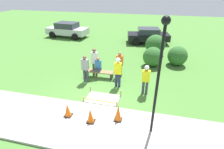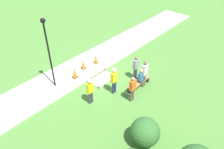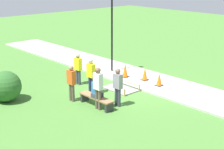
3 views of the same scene
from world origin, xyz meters
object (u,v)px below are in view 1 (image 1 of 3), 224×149
Objects in this scene: park_bench at (99,73)px; bystander_in_orange_shirt at (120,63)px; person_seated_on_bench at (98,66)px; bystander_in_white_shirt at (85,67)px; lamppost_near at (160,66)px; parked_car_silver at (67,29)px; parked_car_black at (148,35)px; traffic_cone_sidewalk_edge at (118,113)px; worker_supervisor at (146,78)px; traffic_cone_near_patch at (68,110)px; worker_assistant at (118,70)px; traffic_cone_far_patch at (90,115)px; bystander_in_gray_shirt at (95,61)px.

bystander_in_orange_shirt is at bearing 18.16° from park_bench.
bystander_in_white_shirt is at bearing -125.40° from person_seated_on_bench.
bystander_in_white_shirt is at bearing 140.47° from lamppost_near.
bystander_in_white_shirt reaches higher than park_bench.
parked_car_silver is (-7.46, 8.02, -0.10)m from bystander_in_orange_shirt.
park_bench is at bearing -118.41° from parked_car_black.
traffic_cone_sidewalk_edge is at bearing -49.14° from bystander_in_white_shirt.
traffic_cone_sidewalk_edge is 0.46× the size of worker_supervisor.
traffic_cone_sidewalk_edge is at bearing -103.73° from parked_car_black.
bystander_in_orange_shirt is 7.86m from parked_car_black.
worker_assistant is at bearing 62.86° from traffic_cone_near_patch.
park_bench is 1.03× the size of worker_assistant.
bystander_in_orange_shirt reaches higher than parked_car_black.
traffic_cone_far_patch is 14.36m from parked_car_silver.
person_seated_on_bench is at bearing 138.41° from park_bench.
park_bench is 1.12× the size of bystander_in_orange_shirt.
traffic_cone_near_patch is 4.37m from lamppost_near.
bystander_in_white_shirt is at bearing -108.67° from bystander_in_gray_shirt.
worker_supervisor reaches higher than parked_car_silver.
bystander_in_white_shirt reaches higher than traffic_cone_sidewalk_edge.
parked_car_silver is at bearing 124.14° from traffic_cone_sidewalk_edge.
parked_car_black is 0.93× the size of parked_car_silver.
bystander_in_orange_shirt is (1.29, 0.35, 0.14)m from person_seated_on_bench.
bystander_in_white_shirt is 5.50m from lamppost_near.
bystander_in_gray_shirt reaches higher than worker_supervisor.
traffic_cone_near_patch is 4.16m from worker_supervisor.
lamppost_near reaches higher than traffic_cone_near_patch.
parked_car_black is (1.71, 12.19, 0.34)m from traffic_cone_far_patch.
worker_assistant is at bearing -3.58° from bystander_in_white_shirt.
worker_assistant is 0.97× the size of bystander_in_gray_shirt.
worker_supervisor reaches higher than person_seated_on_bench.
traffic_cone_near_patch is 0.34× the size of bystander_in_gray_shirt.
bystander_in_orange_shirt is 0.39× the size of parked_car_black.
bystander_in_white_shirt is at bearing 130.86° from traffic_cone_sidewalk_edge.
park_bench is 3.25m from worker_supervisor.
bystander_in_gray_shirt is at bearing 91.37° from traffic_cone_near_patch.
traffic_cone_near_patch is at bearing -88.63° from bystander_in_gray_shirt.
lamppost_near reaches higher than parked_car_black.
worker_assistant is (1.38, -0.83, 0.75)m from park_bench.
parked_car_black is at bearing 72.35° from park_bench.
worker_assistant is at bearing 165.17° from worker_supervisor.
worker_assistant reaches higher than traffic_cone_near_patch.
parked_car_black is at bearing 70.09° from bystander_in_gray_shirt.
traffic_cone_sidewalk_edge is 4.26m from person_seated_on_bench.
person_seated_on_bench is 1.35m from bystander_in_orange_shirt.
bystander_in_gray_shirt is at bearing 152.97° from park_bench.
traffic_cone_near_patch is 0.71× the size of person_seated_on_bench.
bystander_in_white_shirt is (-0.59, -0.70, 0.63)m from park_bench.
parked_car_black is at bearing 93.67° from lamppost_near.
bystander_in_white_shirt is 0.39× the size of parked_car_black.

